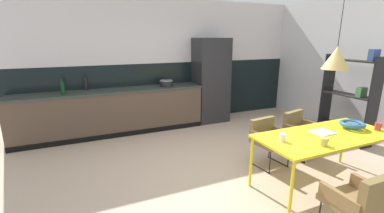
{
  "coord_description": "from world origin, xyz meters",
  "views": [
    {
      "loc": [
        -1.87,
        -2.81,
        1.92
      ],
      "look_at": [
        -0.36,
        0.67,
        0.92
      ],
      "focal_mm": 24.27,
      "sensor_mm": 36.0,
      "label": 1
    }
  ],
  "objects": [
    {
      "name": "refrigerator_column",
      "position": [
        0.93,
        2.54,
        0.97
      ],
      "size": [
        0.75,
        0.6,
        1.93
      ],
      "primitive_type": "cube",
      "color": "#232326",
      "rests_on": "ground"
    },
    {
      "name": "back_wall_splashback_dark",
      "position": [
        0.0,
        2.9,
        0.69
      ],
      "size": [
        6.66,
        0.12,
        1.39
      ],
      "primitive_type": "cube",
      "color": "black",
      "rests_on": "ground"
    },
    {
      "name": "cooking_pot",
      "position": [
        -0.17,
        2.52,
        0.98
      ],
      "size": [
        0.28,
        0.28,
        0.15
      ],
      "color": "black",
      "rests_on": "kitchen_counter"
    },
    {
      "name": "armchair_by_stool",
      "position": [
        1.4,
        0.23,
        0.47
      ],
      "size": [
        0.57,
        0.56,
        0.74
      ],
      "rotation": [
        0.0,
        0.0,
        3.37
      ],
      "color": "brown",
      "rests_on": "ground"
    },
    {
      "name": "armchair_far_side",
      "position": [
        0.41,
        -1.52,
        0.49
      ],
      "size": [
        0.5,
        0.48,
        0.77
      ],
      "rotation": [
        0.0,
        0.0,
        -0.01
      ],
      "color": "brown",
      "rests_on": "ground"
    },
    {
      "name": "open_book",
      "position": [
        0.96,
        -0.56,
        0.73
      ],
      "size": [
        0.28,
        0.23,
        0.02
      ],
      "color": "white",
      "rests_on": "dining_table"
    },
    {
      "name": "mug_dark_espresso",
      "position": [
        0.62,
        -0.87,
        0.77
      ],
      "size": [
        0.13,
        0.09,
        0.09
      ],
      "color": "gold",
      "rests_on": "dining_table"
    },
    {
      "name": "open_shelf_unit",
      "position": [
        2.74,
        0.36,
        0.9
      ],
      "size": [
        0.3,
        0.97,
        1.74
      ],
      "rotation": [
        0.0,
        0.0,
        -1.57
      ],
      "color": "black",
      "rests_on": "ground"
    },
    {
      "name": "bottle_oil_tall",
      "position": [
        -1.78,
        2.73,
        1.05
      ],
      "size": [
        0.07,
        0.07,
        0.31
      ],
      "color": "black",
      "rests_on": "kitchen_counter"
    },
    {
      "name": "kitchen_counter",
      "position": [
        -1.33,
        2.54,
        0.46
      ],
      "size": [
        3.74,
        0.63,
        0.91
      ],
      "color": "#4D3D31",
      "rests_on": "ground"
    },
    {
      "name": "bottle_spice_small",
      "position": [
        -2.19,
        2.46,
        1.03
      ],
      "size": [
        0.08,
        0.08,
        0.28
      ],
      "color": "#0F3319",
      "rests_on": "kitchen_counter"
    },
    {
      "name": "mug_glass_clear",
      "position": [
        1.73,
        -0.78,
        0.78
      ],
      "size": [
        0.12,
        0.08,
        0.11
      ],
      "color": "#B23D33",
      "rests_on": "dining_table"
    },
    {
      "name": "fruit_bowl",
      "position": [
        1.47,
        -0.6,
        0.78
      ],
      "size": [
        0.32,
        0.32,
        0.09
      ],
      "color": "#33607F",
      "rests_on": "dining_table"
    },
    {
      "name": "armchair_corner_seat",
      "position": [
        0.69,
        0.17,
        0.47
      ],
      "size": [
        0.54,
        0.53,
        0.72
      ],
      "rotation": [
        0.0,
        0.0,
        3.27
      ],
      "color": "brown",
      "rests_on": "ground"
    },
    {
      "name": "back_wall_panel_upper",
      "position": [
        0.0,
        2.9,
        2.08
      ],
      "size": [
        6.66,
        0.12,
        1.39
      ],
      "primitive_type": "cube",
      "color": "silver",
      "rests_on": "back_wall_splashback_dark"
    },
    {
      "name": "mug_white_ceramic",
      "position": [
        0.28,
        -0.58,
        0.77
      ],
      "size": [
        0.12,
        0.08,
        0.1
      ],
      "color": "white",
      "rests_on": "dining_table"
    },
    {
      "name": "dining_table",
      "position": [
        0.95,
        -0.63,
        0.68
      ],
      "size": [
        1.82,
        0.8,
        0.73
      ],
      "color": "yellow",
      "rests_on": "ground"
    },
    {
      "name": "pendant_lamp_over_table_near",
      "position": [
        0.95,
        -0.62,
        1.69
      ],
      "size": [
        0.31,
        0.31,
        1.16
      ],
      "color": "black"
    },
    {
      "name": "ground_plane",
      "position": [
        0.0,
        0.0,
        0.0
      ],
      "size": [
        8.66,
        8.66,
        0.0
      ],
      "primitive_type": "plane",
      "color": "tan"
    }
  ]
}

